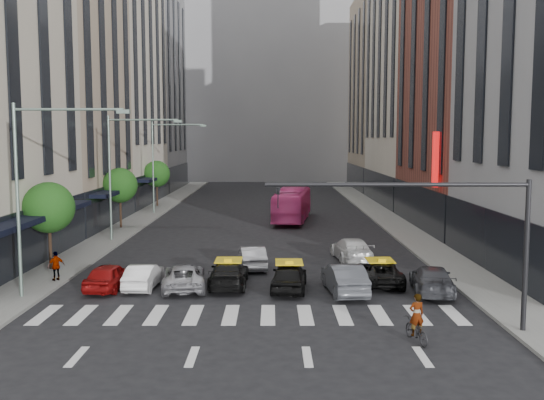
{
  "coord_description": "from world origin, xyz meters",
  "views": [
    {
      "loc": [
        0.77,
        -23.82,
        7.56
      ],
      "look_at": [
        0.77,
        10.81,
        4.0
      ],
      "focal_mm": 40.0,
      "sensor_mm": 36.0,
      "label": 1
    }
  ],
  "objects_px": {
    "bus": "(292,205)",
    "motorcycle": "(416,330)",
    "streetlamp_mid": "(123,161)",
    "taxi_center": "(289,277)",
    "car_red": "(109,276)",
    "car_white_front": "(144,276)",
    "pedestrian_far": "(56,266)",
    "streetlamp_far": "(162,155)",
    "streetlamp_near": "(37,174)",
    "taxi_left": "(229,274)"
  },
  "relations": [
    {
      "from": "streetlamp_far",
      "to": "taxi_left",
      "type": "relative_size",
      "value": 1.94
    },
    {
      "from": "streetlamp_mid",
      "to": "pedestrian_far",
      "type": "distance_m",
      "value": 13.77
    },
    {
      "from": "streetlamp_far",
      "to": "car_red",
      "type": "xyz_separation_m",
      "value": [
        2.64,
        -30.09,
        -5.24
      ]
    },
    {
      "from": "streetlamp_mid",
      "to": "bus",
      "type": "height_order",
      "value": "streetlamp_mid"
    },
    {
      "from": "streetlamp_near",
      "to": "car_red",
      "type": "bearing_deg",
      "value": 35.87
    },
    {
      "from": "streetlamp_far",
      "to": "motorcycle",
      "type": "height_order",
      "value": "streetlamp_far"
    },
    {
      "from": "streetlamp_mid",
      "to": "bus",
      "type": "xyz_separation_m",
      "value": [
        12.66,
        11.07,
        -4.41
      ]
    },
    {
      "from": "car_red",
      "to": "taxi_left",
      "type": "relative_size",
      "value": 0.84
    },
    {
      "from": "taxi_left",
      "to": "taxi_center",
      "type": "xyz_separation_m",
      "value": [
        3.05,
        -0.85,
        0.04
      ]
    },
    {
      "from": "car_red",
      "to": "taxi_left",
      "type": "height_order",
      "value": "taxi_left"
    },
    {
      "from": "streetlamp_far",
      "to": "taxi_left",
      "type": "xyz_separation_m",
      "value": [
        8.61,
        -29.52,
        -5.23
      ]
    },
    {
      "from": "car_red",
      "to": "pedestrian_far",
      "type": "bearing_deg",
      "value": -16.83
    },
    {
      "from": "taxi_center",
      "to": "streetlamp_near",
      "type": "bearing_deg",
      "value": 12.98
    },
    {
      "from": "taxi_left",
      "to": "streetlamp_far",
      "type": "bearing_deg",
      "value": -73.35
    },
    {
      "from": "car_red",
      "to": "car_white_front",
      "type": "bearing_deg",
      "value": -166.42
    },
    {
      "from": "streetlamp_far",
      "to": "pedestrian_far",
      "type": "relative_size",
      "value": 5.87
    },
    {
      "from": "car_white_front",
      "to": "taxi_left",
      "type": "bearing_deg",
      "value": -173.16
    },
    {
      "from": "taxi_left",
      "to": "taxi_center",
      "type": "height_order",
      "value": "taxi_center"
    },
    {
      "from": "bus",
      "to": "motorcycle",
      "type": "bearing_deg",
      "value": 103.92
    },
    {
      "from": "car_white_front",
      "to": "motorcycle",
      "type": "bearing_deg",
      "value": 147.9
    },
    {
      "from": "motorcycle",
      "to": "car_white_front",
      "type": "bearing_deg",
      "value": -47.9
    },
    {
      "from": "streetlamp_near",
      "to": "bus",
      "type": "distance_m",
      "value": 30.21
    },
    {
      "from": "streetlamp_mid",
      "to": "pedestrian_far",
      "type": "relative_size",
      "value": 5.87
    },
    {
      "from": "bus",
      "to": "motorcycle",
      "type": "distance_m",
      "value": 33.27
    },
    {
      "from": "car_red",
      "to": "car_white_front",
      "type": "relative_size",
      "value": 1.04
    },
    {
      "from": "car_red",
      "to": "pedestrian_far",
      "type": "distance_m",
      "value": 3.34
    },
    {
      "from": "streetlamp_near",
      "to": "motorcycle",
      "type": "bearing_deg",
      "value": -20.33
    },
    {
      "from": "taxi_center",
      "to": "bus",
      "type": "height_order",
      "value": "bus"
    },
    {
      "from": "streetlamp_near",
      "to": "car_red",
      "type": "relative_size",
      "value": 2.31
    },
    {
      "from": "taxi_left",
      "to": "car_white_front",
      "type": "bearing_deg",
      "value": 4.79
    },
    {
      "from": "streetlamp_mid",
      "to": "taxi_center",
      "type": "distance_m",
      "value": 19.22
    },
    {
      "from": "bus",
      "to": "pedestrian_far",
      "type": "xyz_separation_m",
      "value": [
        -13.1,
        -23.9,
        -0.58
      ]
    },
    {
      "from": "streetlamp_mid",
      "to": "car_red",
      "type": "relative_size",
      "value": 2.31
    },
    {
      "from": "car_red",
      "to": "motorcycle",
      "type": "relative_size",
      "value": 2.26
    },
    {
      "from": "car_white_front",
      "to": "motorcycle",
      "type": "xyz_separation_m",
      "value": [
        11.83,
        -8.14,
        -0.17
      ]
    },
    {
      "from": "streetlamp_mid",
      "to": "motorcycle",
      "type": "height_order",
      "value": "streetlamp_mid"
    },
    {
      "from": "bus",
      "to": "pedestrian_far",
      "type": "height_order",
      "value": "bus"
    },
    {
      "from": "streetlamp_mid",
      "to": "streetlamp_far",
      "type": "bearing_deg",
      "value": 90.0
    },
    {
      "from": "motorcycle",
      "to": "pedestrian_far",
      "type": "height_order",
      "value": "pedestrian_far"
    },
    {
      "from": "car_red",
      "to": "motorcycle",
      "type": "bearing_deg",
      "value": 155.17
    },
    {
      "from": "streetlamp_near",
      "to": "streetlamp_mid",
      "type": "relative_size",
      "value": 1.0
    },
    {
      "from": "bus",
      "to": "pedestrian_far",
      "type": "relative_size",
      "value": 7.01
    },
    {
      "from": "car_white_front",
      "to": "pedestrian_far",
      "type": "xyz_separation_m",
      "value": [
        -4.77,
        1.02,
        0.3
      ]
    },
    {
      "from": "taxi_left",
      "to": "bus",
      "type": "xyz_separation_m",
      "value": [
        4.05,
        24.59,
        0.82
      ]
    },
    {
      "from": "motorcycle",
      "to": "streetlamp_far",
      "type": "bearing_deg",
      "value": -80.32
    },
    {
      "from": "taxi_left",
      "to": "streetlamp_near",
      "type": "bearing_deg",
      "value": 16.46
    },
    {
      "from": "car_white_front",
      "to": "bus",
      "type": "height_order",
      "value": "bus"
    },
    {
      "from": "car_white_front",
      "to": "taxi_center",
      "type": "height_order",
      "value": "taxi_center"
    },
    {
      "from": "streetlamp_near",
      "to": "motorcycle",
      "type": "xyz_separation_m",
      "value": [
        16.17,
        -5.99,
        -5.45
      ]
    },
    {
      "from": "taxi_center",
      "to": "car_white_front",
      "type": "bearing_deg",
      "value": 0.93
    }
  ]
}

